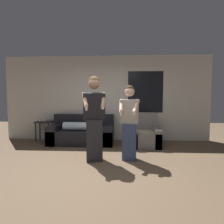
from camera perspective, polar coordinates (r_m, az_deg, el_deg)
name	(u,v)px	position (r m, az deg, el deg)	size (l,w,h in m)	color
ground_plane	(94,172)	(3.33, -5.99, -19.05)	(14.00, 14.00, 0.00)	brown
wall_back	(107,98)	(5.66, -1.76, 4.50)	(6.58, 0.07, 2.70)	beige
couch	(82,133)	(5.38, -9.69, -6.79)	(1.88, 0.90, 0.85)	black
armchair	(144,135)	(5.11, 10.48, -7.42)	(0.81, 0.83, 0.93)	slate
side_table	(44,125)	(5.98, -21.35, -3.87)	(0.50, 0.36, 0.77)	black
person_left	(94,118)	(3.68, -5.84, -2.05)	(0.50, 0.55, 1.79)	#28282D
person_right	(129,122)	(3.78, 5.70, -3.26)	(0.45, 0.51, 1.62)	#384770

